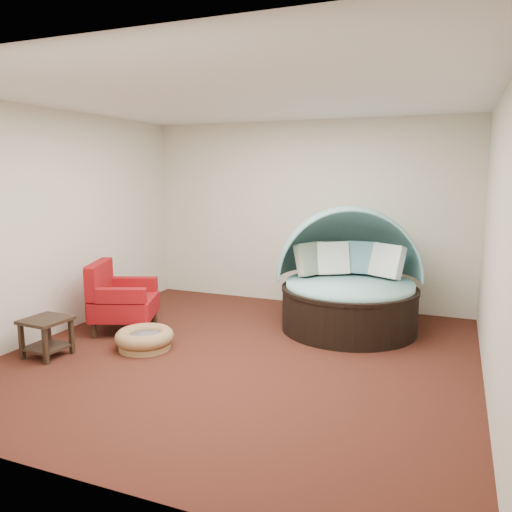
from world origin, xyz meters
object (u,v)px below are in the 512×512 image
at_px(pet_basket, 145,339).
at_px(red_armchair, 120,299).
at_px(canopy_daybed, 349,272).
at_px(side_table, 46,332).

xyz_separation_m(pet_basket, red_armchair, (-0.69, 0.47, 0.29)).
height_order(canopy_daybed, side_table, canopy_daybed).
xyz_separation_m(pet_basket, side_table, (-0.87, -0.61, 0.16)).
relative_size(pet_basket, red_armchair, 0.71).
distance_m(pet_basket, red_armchair, 0.88).
bearing_deg(pet_basket, side_table, -145.01).
distance_m(canopy_daybed, pet_basket, 2.72).
distance_m(red_armchair, side_table, 1.10).
distance_m(pet_basket, side_table, 1.07).
bearing_deg(pet_basket, red_armchair, 145.81).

